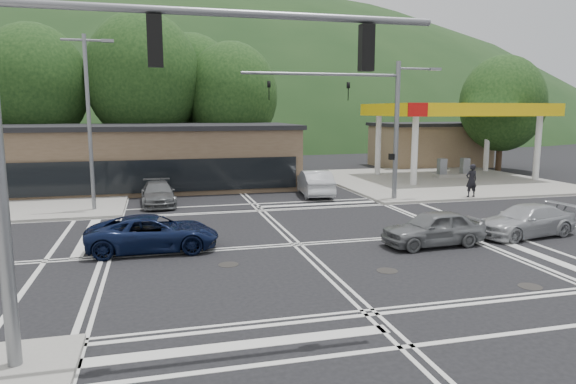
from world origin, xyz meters
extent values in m
plane|color=black|center=(0.00, 0.00, 0.00)|extent=(120.00, 120.00, 0.00)
cube|color=gray|center=(15.00, 15.00, 0.07)|extent=(16.00, 16.00, 0.15)
cylinder|color=silver|center=(12.00, 13.00, 2.50)|extent=(0.44, 0.44, 5.00)
cylinder|color=silver|center=(12.00, 19.00, 2.50)|extent=(0.44, 0.44, 5.00)
cylinder|color=silver|center=(22.00, 13.00, 2.50)|extent=(0.44, 0.44, 5.00)
cylinder|color=silver|center=(22.00, 19.00, 2.50)|extent=(0.44, 0.44, 5.00)
cube|color=silver|center=(17.00, 16.00, 5.30)|extent=(12.00, 8.00, 0.60)
cube|color=yellow|center=(17.00, 12.00, 5.30)|extent=(12.20, 0.25, 0.90)
cube|color=yellow|center=(17.00, 20.00, 5.30)|extent=(12.20, 0.25, 0.90)
cube|color=yellow|center=(11.00, 16.00, 5.30)|extent=(0.25, 8.20, 0.90)
cube|color=yellow|center=(23.00, 16.00, 5.30)|extent=(0.25, 8.20, 0.90)
cube|color=red|center=(11.50, 11.85, 5.30)|extent=(1.40, 0.12, 0.90)
cube|color=gray|center=(17.00, 16.00, 0.25)|extent=(3.00, 1.00, 0.30)
cube|color=slate|center=(16.00, 16.00, 0.95)|extent=(0.60, 0.50, 1.30)
cube|color=slate|center=(18.00, 16.00, 0.95)|extent=(0.60, 0.50, 1.30)
cube|color=#846B4F|center=(20.00, 25.00, 1.90)|extent=(10.00, 6.00, 3.80)
cube|color=brown|center=(-8.00, 17.00, 2.00)|extent=(24.00, 8.00, 4.00)
ellipsoid|color=#1D3819|center=(0.00, 90.00, 0.00)|extent=(252.00, 126.00, 140.00)
cylinder|color=#382619|center=(-14.00, 24.00, 2.42)|extent=(0.50, 0.50, 4.84)
ellipsoid|color=black|center=(-14.00, 24.00, 7.15)|extent=(8.00, 8.00, 9.20)
cylinder|color=#382619|center=(-6.00, 24.00, 2.64)|extent=(0.50, 0.50, 5.28)
ellipsoid|color=black|center=(-6.00, 24.00, 7.80)|extent=(9.00, 9.00, 10.35)
cylinder|color=#382619|center=(1.00, 24.00, 2.20)|extent=(0.50, 0.50, 4.40)
ellipsoid|color=black|center=(1.00, 24.00, 6.50)|extent=(7.60, 7.60, 8.74)
cylinder|color=#382619|center=(-2.00, 28.00, 2.42)|extent=(0.50, 0.50, 4.84)
ellipsoid|color=black|center=(-2.00, 28.00, 7.15)|extent=(8.40, 8.40, 9.66)
cylinder|color=#382619|center=(24.00, 20.00, 1.98)|extent=(0.50, 0.50, 3.96)
ellipsoid|color=black|center=(24.00, 20.00, 5.85)|extent=(7.20, 7.20, 8.28)
cylinder|color=slate|center=(-8.50, 9.00, 4.50)|extent=(0.20, 0.20, 9.00)
cylinder|color=slate|center=(-8.50, 9.00, 8.70)|extent=(2.20, 0.12, 0.12)
cube|color=slate|center=(-7.40, 9.00, 8.70)|extent=(0.60, 0.25, 0.15)
cylinder|color=slate|center=(8.20, 8.20, 4.00)|extent=(0.28, 0.28, 8.00)
cylinder|color=slate|center=(3.70, 8.20, 7.20)|extent=(9.00, 0.16, 0.16)
imported|color=black|center=(5.20, 8.20, 6.30)|extent=(0.16, 0.20, 1.00)
imported|color=black|center=(0.70, 8.20, 6.30)|extent=(0.16, 0.20, 1.00)
cylinder|color=slate|center=(9.40, 8.20, 7.60)|extent=(2.40, 0.12, 0.12)
cube|color=slate|center=(10.50, 8.20, 7.60)|extent=(0.70, 0.30, 0.15)
cube|color=black|center=(7.95, 8.20, 2.60)|extent=(0.25, 0.30, 0.35)
cylinder|color=slate|center=(-3.70, -8.20, 7.20)|extent=(9.00, 0.16, 0.16)
cube|color=black|center=(-5.20, -8.20, 6.60)|extent=(0.30, 0.25, 1.00)
cube|color=black|center=(-0.70, -8.20, 6.60)|extent=(0.30, 0.25, 1.00)
imported|color=#0C1637|center=(-5.48, 0.50, 0.68)|extent=(4.93, 2.39, 1.35)
imported|color=slate|center=(5.14, -1.46, 0.70)|extent=(4.17, 1.87, 1.39)
imported|color=#A7A9AE|center=(9.72, -1.04, 0.66)|extent=(4.74, 2.47, 1.31)
imported|color=#B3B6BB|center=(4.23, 11.18, 0.80)|extent=(2.22, 5.00, 1.60)
imported|color=white|center=(3.56, 19.18, 0.77)|extent=(2.23, 4.68, 1.54)
imported|color=#535557|center=(-5.24, 10.24, 0.65)|extent=(1.96, 4.52, 1.30)
imported|color=black|center=(12.84, 7.50, 1.14)|extent=(0.72, 0.47, 1.97)
camera|label=1|loc=(-5.26, -19.00, 5.24)|focal=32.00mm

